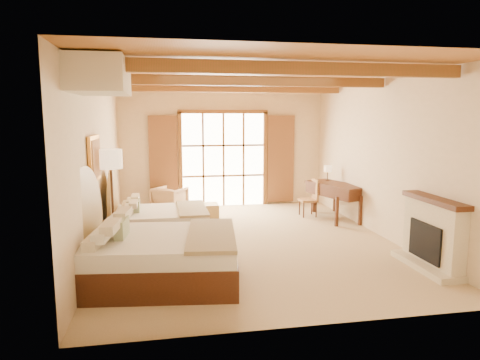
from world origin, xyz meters
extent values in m
plane|color=#CEB68B|center=(0.00, 0.00, 0.00)|extent=(7.00, 7.00, 0.00)
plane|color=beige|center=(0.00, 3.50, 1.60)|extent=(5.50, 0.00, 5.50)
plane|color=beige|center=(-2.75, 0.00, 1.60)|extent=(0.00, 7.00, 7.00)
plane|color=beige|center=(2.75, 0.00, 1.60)|extent=(0.00, 7.00, 7.00)
plane|color=#B16C32|center=(0.00, 0.00, 3.20)|extent=(7.00, 7.00, 0.00)
cube|color=white|center=(0.00, 3.46, 1.25)|extent=(2.20, 0.02, 2.50)
cube|color=brown|center=(-1.60, 3.43, 1.25)|extent=(0.75, 0.06, 2.40)
cube|color=brown|center=(1.60, 3.43, 1.25)|extent=(0.75, 0.06, 2.40)
cube|color=beige|center=(2.62, -2.00, 0.55)|extent=(0.25, 1.30, 1.10)
cube|color=black|center=(2.55, -2.00, 0.45)|extent=(0.18, 0.80, 0.60)
cube|color=beige|center=(2.53, -2.00, 0.05)|extent=(0.45, 1.40, 0.10)
cube|color=#4B2414|center=(2.61, -2.00, 1.12)|extent=(0.30, 1.40, 0.08)
cube|color=gold|center=(-2.71, -0.75, 1.75)|extent=(0.05, 0.95, 0.75)
cube|color=gold|center=(-2.68, -0.75, 1.75)|extent=(0.02, 0.82, 0.62)
cube|color=beige|center=(-2.40, -2.00, 2.95)|extent=(0.70, 1.40, 0.45)
cube|color=#4B2414|center=(-1.71, -1.78, 0.22)|extent=(2.47, 1.99, 0.44)
cube|color=white|center=(-1.71, -1.78, 0.57)|extent=(2.42, 1.95, 0.24)
cube|color=#9B885E|center=(-0.93, -1.78, 0.70)|extent=(0.89, 1.83, 0.06)
cube|color=#96A479|center=(-2.24, -1.78, 0.82)|extent=(0.19, 0.48, 0.27)
cube|color=#4B2414|center=(-1.71, 0.53, 0.18)|extent=(1.91, 1.45, 0.37)
cube|color=white|center=(-1.71, 0.53, 0.47)|extent=(1.87, 1.42, 0.20)
cube|color=#9B885E|center=(-1.06, 0.53, 0.58)|extent=(0.58, 1.47, 0.05)
cube|color=#96A479|center=(-2.14, 0.53, 0.68)|extent=(0.11, 0.39, 0.22)
cube|color=#4B2414|center=(-2.50, -0.69, 0.32)|extent=(0.54, 0.54, 0.64)
cylinder|color=#342115|center=(-2.50, -0.38, 0.02)|extent=(0.26, 0.26, 0.03)
cylinder|color=#342115|center=(-2.50, -0.38, 0.83)|extent=(0.04, 0.04, 1.60)
cylinder|color=#FFDEAA|center=(-2.50, -0.38, 1.71)|extent=(0.40, 0.40, 0.33)
imported|color=tan|center=(-1.47, 2.78, 0.33)|extent=(1.00, 1.00, 0.66)
cube|color=#9D8046|center=(-0.58, 2.03, 0.18)|extent=(0.49, 0.49, 0.35)
cube|color=#4B2414|center=(2.44, 1.49, 0.82)|extent=(1.14, 1.70, 0.06)
cube|color=#4B2414|center=(2.44, 1.49, 0.67)|extent=(1.11, 1.65, 0.25)
cube|color=#AB6D42|center=(1.85, 1.82, 0.40)|extent=(0.40, 0.40, 0.05)
cube|color=#AB6D42|center=(2.03, 1.82, 0.66)|extent=(0.05, 0.40, 0.49)
cylinder|color=#342115|center=(2.43, 2.04, 0.85)|extent=(0.11, 0.11, 0.02)
cylinder|color=#342115|center=(2.43, 2.04, 0.98)|extent=(0.02, 0.02, 0.25)
cylinder|color=#FFDEAA|center=(2.43, 2.04, 1.13)|extent=(0.18, 0.18, 0.15)
camera|label=1|loc=(-1.61, -7.98, 2.44)|focal=32.00mm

